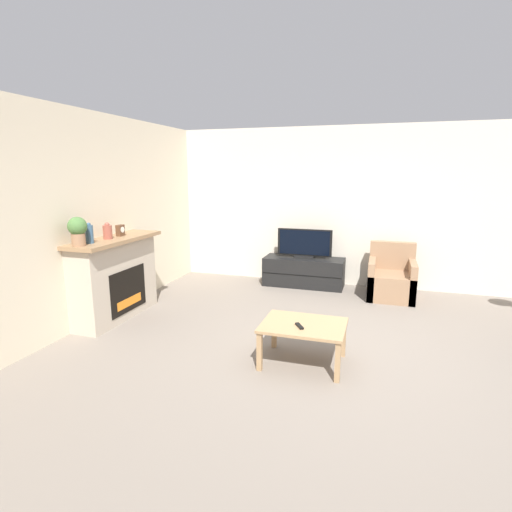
{
  "coord_description": "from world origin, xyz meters",
  "views": [
    {
      "loc": [
        0.31,
        -3.98,
        1.94
      ],
      "look_at": [
        -1.24,
        0.95,
        0.85
      ],
      "focal_mm": 28.0,
      "sensor_mm": 36.0,
      "label": 1
    }
  ],
  "objects": [
    {
      "name": "ground_plane",
      "position": [
        0.0,
        0.0,
        0.0
      ],
      "size": [
        24.0,
        24.0,
        0.0
      ],
      "primitive_type": "plane",
      "color": "slate"
    },
    {
      "name": "wall_back",
      "position": [
        0.0,
        3.0,
        1.35
      ],
      "size": [
        12.0,
        0.06,
        2.7
      ],
      "color": "beige",
      "rests_on": "ground"
    },
    {
      "name": "wall_left",
      "position": [
        -3.26,
        0.0,
        1.35
      ],
      "size": [
        0.06,
        12.0,
        2.7
      ],
      "color": "beige",
      "rests_on": "ground"
    },
    {
      "name": "fireplace",
      "position": [
        -3.03,
        0.38,
        0.56
      ],
      "size": [
        0.5,
        1.49,
        1.1
      ],
      "color": "#B7A893",
      "rests_on": "ground"
    },
    {
      "name": "mantel_vase_left",
      "position": [
        -3.02,
        -0.07,
        1.22
      ],
      "size": [
        0.09,
        0.09,
        0.25
      ],
      "color": "#385670",
      "rests_on": "fireplace"
    },
    {
      "name": "mantel_vase_centre_left",
      "position": [
        -3.02,
        0.27,
        1.2
      ],
      "size": [
        0.11,
        0.11,
        0.21
      ],
      "color": "#994C3D",
      "rests_on": "fireplace"
    },
    {
      "name": "mantel_clock",
      "position": [
        -3.02,
        0.53,
        1.17
      ],
      "size": [
        0.08,
        0.11,
        0.15
      ],
      "color": "brown",
      "rests_on": "fireplace"
    },
    {
      "name": "potted_plant",
      "position": [
        -3.02,
        -0.25,
        1.29
      ],
      "size": [
        0.22,
        0.22,
        0.34
      ],
      "color": "#936B4C",
      "rests_on": "fireplace"
    },
    {
      "name": "tv_stand",
      "position": [
        -0.91,
        2.67,
        0.25
      ],
      "size": [
        1.37,
        0.52,
        0.49
      ],
      "color": "black",
      "rests_on": "ground"
    },
    {
      "name": "tv",
      "position": [
        -0.91,
        2.67,
        0.72
      ],
      "size": [
        0.93,
        0.18,
        0.5
      ],
      "color": "black",
      "rests_on": "tv_stand"
    },
    {
      "name": "armchair",
      "position": [
        0.52,
        2.44,
        0.28
      ],
      "size": [
        0.7,
        0.76,
        0.84
      ],
      "color": "#937051",
      "rests_on": "ground"
    },
    {
      "name": "coffee_table",
      "position": [
        -0.37,
        -0.19,
        0.37
      ],
      "size": [
        0.84,
        0.65,
        0.43
      ],
      "color": "#A37F56",
      "rests_on": "ground"
    },
    {
      "name": "remote",
      "position": [
        -0.4,
        -0.28,
        0.44
      ],
      "size": [
        0.11,
        0.15,
        0.02
      ],
      "rotation": [
        0.0,
        0.0,
        0.56
      ],
      "color": "black",
      "rests_on": "coffee_table"
    }
  ]
}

